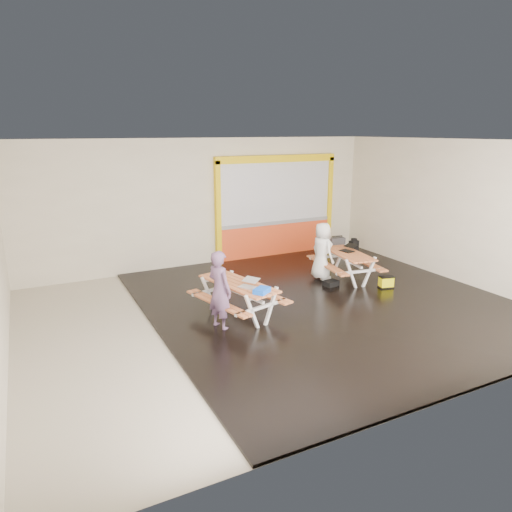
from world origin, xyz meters
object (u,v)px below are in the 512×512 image
blue_pouch (262,291)px  dark_case (331,283)px  person_right (322,251)px  backpack (354,246)px  picnic_table_left (238,291)px  laptop_right (348,249)px  picnic_table_right (346,258)px  laptop_left (249,284)px  toolbox (337,241)px  person_left (220,290)px  fluke_bag (386,282)px

blue_pouch → dark_case: (2.63, 1.43, -0.68)m
person_right → backpack: (1.26, 0.35, -0.10)m
picnic_table_left → dark_case: 2.90m
person_right → dark_case: size_ratio=4.23×
blue_pouch → backpack: size_ratio=0.77×
laptop_right → blue_pouch: size_ratio=1.32×
picnic_table_right → laptop_right: laptop_right is taller
blue_pouch → backpack: 4.58m
person_right → laptop_left: person_right is taller
picnic_table_left → toolbox: bearing=25.3°
person_left → laptop_right: person_left is taller
person_left → dark_case: bearing=-91.5°
toolbox → fluke_bag: toolbox is taller
laptop_left → person_right: bearing=28.7°
picnic_table_left → backpack: (4.11, 1.56, 0.12)m
person_right → person_left: bearing=109.7°
picnic_table_right → toolbox: size_ratio=4.78×
blue_pouch → person_left: bearing=150.2°
person_right → toolbox: person_right is taller
person_right → picnic_table_left: bearing=108.0°
dark_case → blue_pouch: bearing=-151.5°
backpack → fluke_bag: bearing=-98.6°
person_left → person_right: person_left is taller
backpack → dark_case: bearing=-146.8°
laptop_left → dark_case: size_ratio=1.37×
dark_case → picnic_table_left: bearing=-166.1°
toolbox → person_left: bearing=-153.7°
person_left → person_right: 3.73m
blue_pouch → dark_case: size_ratio=0.94×
person_left → picnic_table_right: bearing=-90.0°
person_left → toolbox: bearing=-82.5°
dark_case → fluke_bag: bearing=-32.8°
person_left → backpack: person_left is taller
picnic_table_right → blue_pouch: bearing=-152.0°
person_left → backpack: size_ratio=3.73×
person_right → toolbox: (0.84, 0.54, 0.06)m
laptop_right → dark_case: size_ratio=1.25×
person_left → laptop_left: 0.63m
picnic_table_left → laptop_left: bearing=-75.6°
laptop_right → blue_pouch: bearing=-152.4°
toolbox → dark_case: size_ratio=1.27×
picnic_table_left → picnic_table_right: bearing=16.3°
toolbox → backpack: (0.42, -0.18, -0.15)m
picnic_table_right → laptop_left: laptop_left is taller
picnic_table_left → person_right: person_right is taller
person_left → fluke_bag: person_left is taller
picnic_table_right → dark_case: size_ratio=6.05×
person_left → laptop_right: bearing=-90.2°
picnic_table_right → laptop_right: size_ratio=4.85×
laptop_right → toolbox: size_ratio=0.99×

